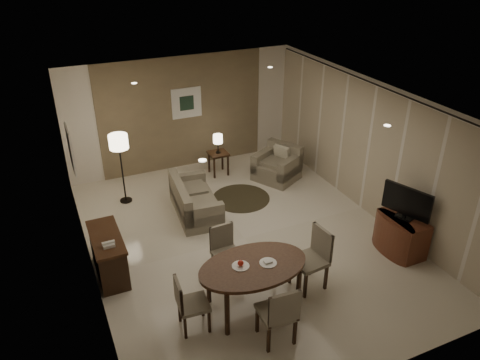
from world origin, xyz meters
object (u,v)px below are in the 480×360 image
dining_table (253,286)px  chair_left (193,304)px  chair_right (309,260)px  chair_far (227,254)px  floor_lamp (122,169)px  sofa (195,198)px  tv_cabinet (401,234)px  console_desk (109,255)px  armchair (277,164)px  side_table (218,163)px  chair_near (276,311)px

dining_table → chair_left: chair_left is taller
dining_table → chair_right: bearing=3.4°
chair_far → floor_lamp: size_ratio=0.59×
floor_lamp → sofa: bearing=-42.3°
tv_cabinet → chair_far: (-3.12, 0.61, 0.10)m
chair_left → sofa: chair_left is taller
console_desk → armchair: bearing=24.3°
sofa → dining_table: bearing=-176.8°
chair_far → chair_right: bearing=-38.5°
chair_left → chair_right: (1.98, 0.10, 0.08)m
dining_table → chair_right: chair_right is taller
tv_cabinet → sofa: size_ratio=0.58×
chair_right → sofa: (-0.90, 2.86, -0.15)m
console_desk → armchair: armchair is taller
console_desk → chair_right: (2.86, -1.64, 0.14)m
dining_table → side_table: bearing=74.6°
chair_right → sofa: size_ratio=0.66×
chair_far → tv_cabinet: bearing=-14.9°
armchair → chair_right: bearing=-49.4°
console_desk → tv_cabinet: (4.89, -1.50, -0.03)m
chair_left → armchair: 4.90m
console_desk → chair_near: chair_near is taller
console_desk → chair_far: bearing=-26.6°
chair_right → armchair: (1.33, 3.53, -0.11)m
armchair → floor_lamp: size_ratio=0.59×
tv_cabinet → chair_left: 4.01m
chair_near → armchair: (2.33, 4.30, -0.10)m
chair_far → side_table: (1.29, 3.59, -0.18)m
chair_near → side_table: 5.25m
dining_table → side_table: 4.57m
console_desk → sofa: bearing=31.9°
chair_far → chair_left: 1.23m
tv_cabinet → chair_right: 2.04m
chair_far → armchair: chair_far is taller
tv_cabinet → sofa: (-2.93, 2.72, 0.02)m
console_desk → chair_left: (0.89, -1.74, 0.06)m
chair_far → sofa: (0.19, 2.11, -0.09)m
sofa → chair_far: bearing=-179.7°
console_desk → chair_far: (1.77, -0.89, 0.08)m
sofa → armchair: 2.33m
chair_far → side_table: chair_far is taller
chair_far → floor_lamp: 3.38m
chair_left → sofa: size_ratio=0.56×
tv_cabinet → side_table: 4.58m
console_desk → armchair: size_ratio=1.33×
tv_cabinet → side_table: tv_cabinet is taller
chair_far → chair_left: bearing=-140.0°
sofa → floor_lamp: 1.68m
tv_cabinet → floor_lamp: size_ratio=0.59×
chair_near → floor_lamp: 4.87m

